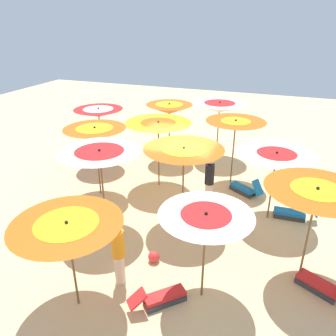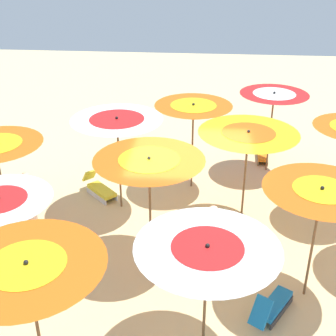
{
  "view_description": "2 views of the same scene",
  "coord_description": "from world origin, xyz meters",
  "px_view_note": "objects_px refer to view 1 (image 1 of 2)",
  "views": [
    {
      "loc": [
        2.97,
        -8.87,
        5.69
      ],
      "look_at": [
        -0.6,
        0.89,
        0.9
      ],
      "focal_mm": 35.23,
      "sensor_mm": 36.0,
      "label": 1
    },
    {
      "loc": [
        8.58,
        0.23,
        6.41
      ],
      "look_at": [
        -1.44,
        -0.63,
        1.23
      ],
      "focal_mm": 49.25,
      "sensor_mm": 36.0,
      "label": 2
    }
  ],
  "objects_px": {
    "beach_umbrella_2": "(100,158)",
    "lounger_5": "(293,212)",
    "beach_umbrella_1": "(95,134)",
    "lounger_2": "(245,188)",
    "beachgoer_0": "(209,181)",
    "lounger_3": "(323,285)",
    "beach_umbrella_11": "(316,197)",
    "beach_umbrella_10": "(276,158)",
    "lounger_1": "(161,297)",
    "lounger_0": "(78,231)",
    "beach_umbrella_9": "(235,126)",
    "beach_umbrella_3": "(68,230)",
    "beach_umbrella_0": "(99,113)",
    "beach_umbrella_8": "(219,107)",
    "beach_umbrella_5": "(158,128)",
    "beachgoer_1": "(119,252)",
    "beach_umbrella_6": "(184,156)",
    "lounger_4": "(87,158)",
    "beach_umbrella_7": "(206,223)",
    "beach_umbrella_4": "(169,109)",
    "beach_ball": "(154,257)"
  },
  "relations": [
    {
      "from": "beach_umbrella_1",
      "to": "beach_umbrella_2",
      "type": "distance_m",
      "value": 2.17
    },
    {
      "from": "beach_umbrella_5",
      "to": "lounger_0",
      "type": "bearing_deg",
      "value": -104.7
    },
    {
      "from": "beach_umbrella_10",
      "to": "beach_umbrella_0",
      "type": "bearing_deg",
      "value": 165.49
    },
    {
      "from": "beach_umbrella_1",
      "to": "beachgoer_0",
      "type": "relative_size",
      "value": 1.46
    },
    {
      "from": "beach_umbrella_9",
      "to": "beach_umbrella_11",
      "type": "bearing_deg",
      "value": -61.07
    },
    {
      "from": "beach_umbrella_7",
      "to": "beach_umbrella_4",
      "type": "bearing_deg",
      "value": 115.23
    },
    {
      "from": "beach_umbrella_1",
      "to": "beach_umbrella_8",
      "type": "xyz_separation_m",
      "value": [
        3.12,
        4.62,
        0.04
      ]
    },
    {
      "from": "beach_umbrella_2",
      "to": "beach_umbrella_11",
      "type": "distance_m",
      "value": 5.37
    },
    {
      "from": "beach_umbrella_9",
      "to": "lounger_2",
      "type": "xyz_separation_m",
      "value": [
        0.63,
        -0.71,
        -2.01
      ]
    },
    {
      "from": "beach_umbrella_0",
      "to": "lounger_4",
      "type": "bearing_deg",
      "value": -176.2
    },
    {
      "from": "beach_umbrella_11",
      "to": "lounger_0",
      "type": "bearing_deg",
      "value": -175.76
    },
    {
      "from": "beach_umbrella_1",
      "to": "beach_umbrella_2",
      "type": "xyz_separation_m",
      "value": [
        1.24,
        -1.78,
        0.04
      ]
    },
    {
      "from": "beach_umbrella_2",
      "to": "lounger_5",
      "type": "height_order",
      "value": "beach_umbrella_2"
    },
    {
      "from": "lounger_4",
      "to": "beachgoer_0",
      "type": "bearing_deg",
      "value": -12.63
    },
    {
      "from": "beach_umbrella_2",
      "to": "beachgoer_0",
      "type": "height_order",
      "value": "beach_umbrella_2"
    },
    {
      "from": "beach_umbrella_3",
      "to": "lounger_0",
      "type": "bearing_deg",
      "value": 124.2
    },
    {
      "from": "lounger_1",
      "to": "beachgoer_0",
      "type": "xyz_separation_m",
      "value": [
        -0.04,
        4.42,
        0.69
      ]
    },
    {
      "from": "lounger_0",
      "to": "lounger_5",
      "type": "relative_size",
      "value": 0.88
    },
    {
      "from": "beach_umbrella_7",
      "to": "beach_umbrella_3",
      "type": "bearing_deg",
      "value": -154.9
    },
    {
      "from": "beach_umbrella_10",
      "to": "lounger_5",
      "type": "height_order",
      "value": "beach_umbrella_10"
    },
    {
      "from": "lounger_3",
      "to": "beach_umbrella_11",
      "type": "bearing_deg",
      "value": -3.66
    },
    {
      "from": "beach_umbrella_9",
      "to": "beachgoer_1",
      "type": "height_order",
      "value": "beach_umbrella_9"
    },
    {
      "from": "beach_umbrella_1",
      "to": "beach_umbrella_3",
      "type": "height_order",
      "value": "beach_umbrella_1"
    },
    {
      "from": "beach_umbrella_0",
      "to": "beach_umbrella_8",
      "type": "height_order",
      "value": "beach_umbrella_8"
    },
    {
      "from": "beach_umbrella_2",
      "to": "lounger_1",
      "type": "distance_m",
      "value": 3.89
    },
    {
      "from": "beach_umbrella_11",
      "to": "lounger_0",
      "type": "distance_m",
      "value": 6.24
    },
    {
      "from": "lounger_1",
      "to": "beach_ball",
      "type": "bearing_deg",
      "value": 74.46
    },
    {
      "from": "beach_umbrella_2",
      "to": "beachgoer_0",
      "type": "xyz_separation_m",
      "value": [
        2.51,
        2.32,
        -1.37
      ]
    },
    {
      "from": "beach_umbrella_6",
      "to": "lounger_0",
      "type": "distance_m",
      "value": 3.66
    },
    {
      "from": "beach_umbrella_6",
      "to": "lounger_0",
      "type": "bearing_deg",
      "value": -146.36
    },
    {
      "from": "beach_umbrella_7",
      "to": "beach_umbrella_11",
      "type": "xyz_separation_m",
      "value": [
        2.05,
        1.31,
        0.28
      ]
    },
    {
      "from": "beach_umbrella_10",
      "to": "lounger_1",
      "type": "height_order",
      "value": "beach_umbrella_10"
    },
    {
      "from": "lounger_0",
      "to": "lounger_5",
      "type": "height_order",
      "value": "lounger_5"
    },
    {
      "from": "beach_umbrella_5",
      "to": "beachgoer_0",
      "type": "height_order",
      "value": "beach_umbrella_5"
    },
    {
      "from": "beach_umbrella_4",
      "to": "beach_umbrella_9",
      "type": "xyz_separation_m",
      "value": [
        2.94,
        -1.35,
        0.0
      ]
    },
    {
      "from": "lounger_3",
      "to": "lounger_4",
      "type": "xyz_separation_m",
      "value": [
        -9.05,
        4.48,
        -0.02
      ]
    },
    {
      "from": "lounger_2",
      "to": "beach_umbrella_2",
      "type": "bearing_deg",
      "value": 76.96
    },
    {
      "from": "beach_umbrella_6",
      "to": "beachgoer_0",
      "type": "relative_size",
      "value": 1.47
    },
    {
      "from": "beachgoer_1",
      "to": "beach_umbrella_10",
      "type": "bearing_deg",
      "value": -123.3
    },
    {
      "from": "lounger_1",
      "to": "lounger_2",
      "type": "distance_m",
      "value": 5.66
    },
    {
      "from": "beach_umbrella_2",
      "to": "lounger_2",
      "type": "distance_m",
      "value": 5.37
    },
    {
      "from": "beach_umbrella_1",
      "to": "beach_umbrella_9",
      "type": "distance_m",
      "value": 4.81
    },
    {
      "from": "beach_umbrella_6",
      "to": "beach_umbrella_1",
      "type": "bearing_deg",
      "value": 167.0
    },
    {
      "from": "beach_umbrella_4",
      "to": "beachgoer_0",
      "type": "relative_size",
      "value": 1.47
    },
    {
      "from": "beach_umbrella_3",
      "to": "lounger_4",
      "type": "height_order",
      "value": "beach_umbrella_3"
    },
    {
      "from": "beach_umbrella_1",
      "to": "lounger_2",
      "type": "height_order",
      "value": "beach_umbrella_1"
    },
    {
      "from": "beach_umbrella_6",
      "to": "lounger_0",
      "type": "relative_size",
      "value": 2.22
    },
    {
      "from": "beach_umbrella_2",
      "to": "beach_umbrella_5",
      "type": "relative_size",
      "value": 1.02
    },
    {
      "from": "beach_umbrella_0",
      "to": "lounger_5",
      "type": "bearing_deg",
      "value": -11.59
    },
    {
      "from": "lounger_1",
      "to": "beach_umbrella_0",
      "type": "bearing_deg",
      "value": 85.04
    }
  ]
}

